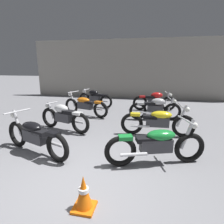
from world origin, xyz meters
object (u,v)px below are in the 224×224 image
Objects in this scene: motorcycle_left_row_3 at (95,98)px; motorcycle_right_row_3 at (154,101)px; motorcycle_left_row_1 at (64,117)px; motorcycle_right_row_1 at (158,121)px; motorcycle_right_row_0 at (157,144)px; traffic_cone at (84,193)px; motorcycle_left_row_0 at (35,135)px; motorcycle_right_row_2 at (155,108)px; motorcycle_left_row_2 at (85,105)px.

motorcycle_left_row_3 and motorcycle_right_row_3 have the same top height.
motorcycle_right_row_1 is (2.93, 0.12, -0.01)m from motorcycle_left_row_1.
motorcycle_right_row_0 reaches higher than motorcycle_left_row_3.
motorcycle_left_row_1 is 0.92× the size of motorcycle_right_row_0.
motorcycle_right_row_0 reaches higher than motorcycle_left_row_1.
motorcycle_right_row_1 is at bearing 71.08° from traffic_cone.
motorcycle_left_row_0 is 1.08× the size of motorcycle_left_row_3.
motorcycle_left_row_0 is 5.78m from motorcycle_right_row_3.
motorcycle_left_row_3 is at bearing 105.75° from traffic_cone.
motorcycle_right_row_3 is at bearing 91.32° from motorcycle_right_row_1.
motorcycle_right_row_1 reaches higher than motorcycle_right_row_3.
motorcycle_left_row_1 is at bearing 120.33° from traffic_cone.
motorcycle_right_row_2 is 1.00× the size of motorcycle_right_row_3.
motorcycle_right_row_2 is at bearing 32.41° from motorcycle_left_row_1.
motorcycle_right_row_1 is 3.29m from motorcycle_right_row_3.
motorcycle_left_row_1 is at bearing -147.59° from motorcycle_right_row_2.
motorcycle_left_row_1 is at bearing 92.39° from motorcycle_left_row_0.
motorcycle_right_row_0 reaches higher than motorcycle_right_row_2.
motorcycle_left_row_1 is 4.45m from motorcycle_right_row_3.
motorcycle_left_row_2 and motorcycle_right_row_1 have the same top height.
motorcycle_right_row_1 is 1.71m from motorcycle_right_row_2.
motorcycle_right_row_0 is (2.86, -1.58, -0.01)m from motorcycle_left_row_1.
motorcycle_right_row_3 is at bearing 90.11° from motorcycle_right_row_0.
motorcycle_left_row_2 is at bearing 109.73° from traffic_cone.
motorcycle_left_row_1 is 3.54m from motorcycle_left_row_3.
motorcycle_right_row_0 reaches higher than traffic_cone.
motorcycle_right_row_2 is at bearing -89.14° from motorcycle_right_row_3.
motorcycle_left_row_1 is at bearing -91.24° from motorcycle_left_row_2.
traffic_cone is at bearing -39.85° from motorcycle_left_row_0.
motorcycle_left_row_1 is at bearing 151.16° from motorcycle_right_row_0.
motorcycle_right_row_1 is 1.10× the size of motorcycle_right_row_3.
motorcycle_left_row_0 is 0.98× the size of motorcycle_left_row_2.
motorcycle_right_row_3 is at bearing 50.04° from motorcycle_left_row_1.
motorcycle_left_row_2 is 1.00× the size of motorcycle_right_row_0.
motorcycle_left_row_2 is at bearing -151.10° from motorcycle_right_row_3.
motorcycle_right_row_1 is at bearing -48.86° from motorcycle_left_row_3.
motorcycle_left_row_0 is 4.47m from motorcycle_right_row_2.
motorcycle_left_row_1 is 1.85m from motorcycle_left_row_2.
motorcycle_left_row_0 is 3.51m from motorcycle_left_row_2.
motorcycle_right_row_3 is (2.82, 1.55, 0.01)m from motorcycle_left_row_2.
motorcycle_left_row_2 is at bearing -86.78° from motorcycle_left_row_3.
motorcycle_left_row_3 is 3.40m from motorcycle_right_row_2.
motorcycle_right_row_1 is 1.10× the size of motorcycle_right_row_2.
motorcycle_right_row_0 is at bearing -28.84° from motorcycle_left_row_1.
motorcycle_right_row_3 is (-0.08, 3.29, 0.01)m from motorcycle_right_row_1.
motorcycle_left_row_2 is 1.10× the size of motorcycle_left_row_3.
motorcycle_left_row_1 is 0.88× the size of motorcycle_right_row_1.
motorcycle_left_row_1 is at bearing -89.11° from motorcycle_left_row_3.
motorcycle_right_row_3 is at bearing 28.90° from motorcycle_left_row_2.
motorcycle_right_row_0 is 0.96× the size of motorcycle_right_row_1.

